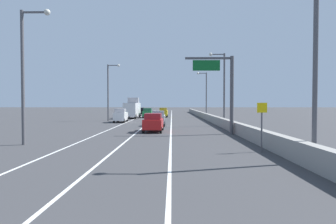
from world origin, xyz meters
TOP-DOWN VIEW (x-y plane):
  - ground_plane at (0.00, 64.00)m, footprint 320.00×320.00m
  - lane_stripe_left at (-5.50, 55.00)m, footprint 0.16×130.00m
  - lane_stripe_center at (-2.00, 55.00)m, footprint 0.16×130.00m
  - lane_stripe_right at (1.50, 55.00)m, footprint 0.16×130.00m
  - jersey_barrier_right at (7.97, 40.00)m, footprint 0.60×120.00m
  - overhead_sign_gantry at (6.62, 25.56)m, footprint 4.68×0.36m
  - speed_advisory_sign at (7.07, 15.24)m, footprint 0.60×0.11m
  - lamp_post_right_near at (8.44, 12.08)m, footprint 2.14×0.44m
  - lamp_post_right_second at (8.21, 35.84)m, footprint 2.14×0.44m
  - lamp_post_right_third at (8.67, 59.59)m, footprint 2.14×0.44m
  - lamp_post_left_near at (-8.74, 18.08)m, footprint 2.14×0.44m
  - lamp_post_left_mid at (-8.96, 46.59)m, footprint 2.14×0.44m
  - car_black_0 at (-6.24, 70.64)m, footprint 1.89×4.18m
  - car_green_1 at (-3.39, 57.65)m, footprint 2.00×4.52m
  - car_white_2 at (-6.47, 43.09)m, footprint 1.86×4.51m
  - car_silver_3 at (-0.20, 36.20)m, footprint 1.81×4.72m
  - car_red_4 at (-0.34, 27.80)m, footprint 2.02×4.40m
  - car_yellow_5 at (-0.24, 60.18)m, footprint 1.90×4.19m
  - box_truck at (-6.33, 55.42)m, footprint 2.60×7.61m

SIDE VIEW (x-z plane):
  - ground_plane at x=0.00m, z-range 0.00..0.00m
  - lane_stripe_left at x=-5.50m, z-range 0.00..0.00m
  - lane_stripe_center at x=-2.00m, z-range 0.00..0.00m
  - lane_stripe_right at x=1.50m, z-range 0.00..0.00m
  - jersey_barrier_right at x=7.97m, z-range 0.00..1.10m
  - car_black_0 at x=-6.24m, z-range 0.00..1.89m
  - car_red_4 at x=-0.34m, z-range 0.00..1.93m
  - car_silver_3 at x=-0.20m, z-range 0.00..1.98m
  - car_green_1 at x=-3.39m, z-range 0.00..2.01m
  - car_yellow_5 at x=-0.24m, z-range -0.01..2.04m
  - car_white_2 at x=-6.47m, z-range -0.01..2.13m
  - speed_advisory_sign at x=7.07m, z-range 0.26..3.26m
  - box_truck at x=-6.33m, z-range -0.18..3.98m
  - overhead_sign_gantry at x=6.62m, z-range 0.98..8.48m
  - lamp_post_right_near at x=8.44m, z-range 0.74..10.35m
  - lamp_post_right_second at x=8.21m, z-range 0.74..10.35m
  - lamp_post_right_third at x=8.67m, z-range 0.74..10.35m
  - lamp_post_left_near at x=-8.74m, z-range 0.74..10.35m
  - lamp_post_left_mid at x=-8.96m, z-range 0.74..10.35m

